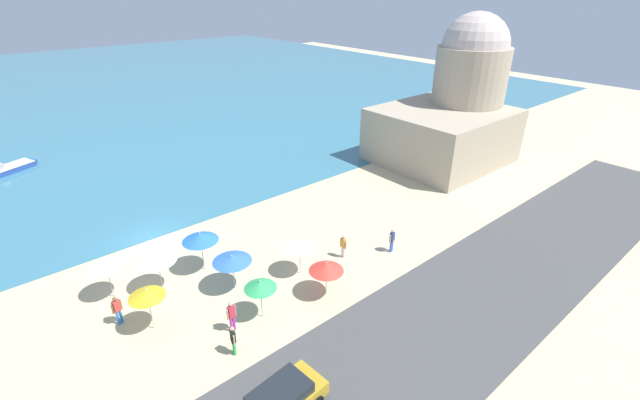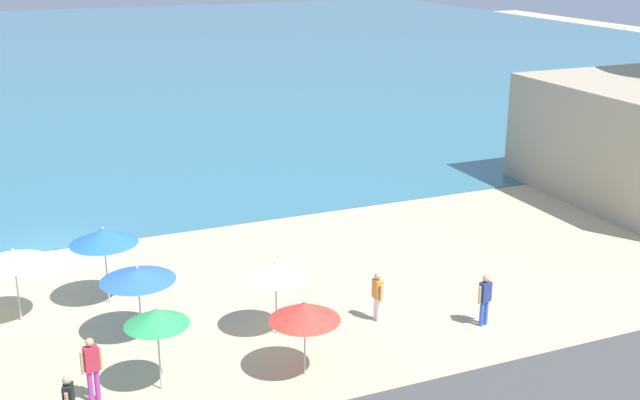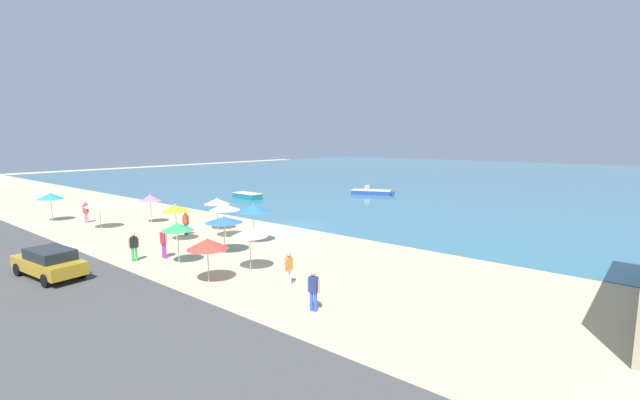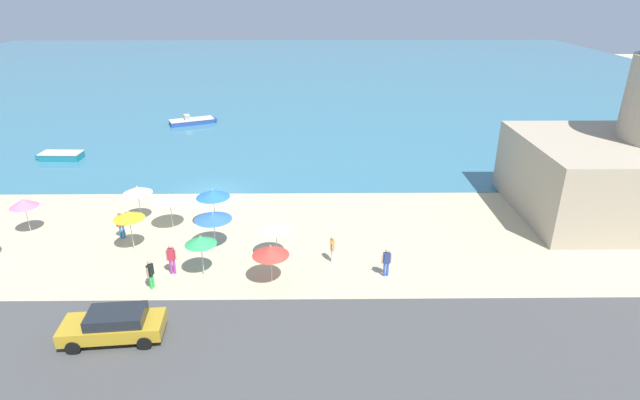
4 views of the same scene
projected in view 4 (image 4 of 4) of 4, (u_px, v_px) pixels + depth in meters
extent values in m
plane|color=#C8B88E|center=(212.00, 194.00, 38.06)|extent=(160.00, 160.00, 0.00)
cube|color=teal|center=(270.00, 73.00, 88.44)|extent=(150.00, 110.00, 0.05)
cube|color=#464746|center=(133.00, 355.00, 21.55)|extent=(80.00, 8.00, 0.06)
cylinder|color=#B2B2B7|center=(171.00, 214.00, 32.35)|extent=(0.05, 0.05, 2.02)
cone|color=silver|center=(169.00, 198.00, 31.89)|extent=(2.15, 2.15, 0.41)
sphere|color=silver|center=(169.00, 194.00, 31.79)|extent=(0.08, 0.08, 0.08)
cylinder|color=#B2B2B7|center=(203.00, 259.00, 27.16)|extent=(0.05, 0.05, 1.96)
cone|color=#32A85B|center=(200.00, 240.00, 26.70)|extent=(1.72, 1.72, 0.43)
sphere|color=silver|center=(200.00, 236.00, 26.60)|extent=(0.08, 0.08, 0.08)
cylinder|color=#B2B2B7|center=(277.00, 244.00, 28.83)|extent=(0.05, 0.05, 1.89)
cone|color=#F8E8CE|center=(276.00, 226.00, 28.39)|extent=(1.90, 1.90, 0.45)
sphere|color=silver|center=(276.00, 222.00, 28.29)|extent=(0.08, 0.08, 0.08)
cylinder|color=#B2B2B7|center=(214.00, 212.00, 32.55)|extent=(0.05, 0.05, 2.15)
cone|color=blue|center=(213.00, 194.00, 32.04)|extent=(2.19, 2.19, 0.49)
sphere|color=silver|center=(212.00, 190.00, 31.93)|extent=(0.08, 0.08, 0.08)
cylinder|color=#B2B2B7|center=(215.00, 233.00, 29.99)|extent=(0.05, 0.05, 1.93)
cone|color=blue|center=(213.00, 217.00, 29.55)|extent=(2.24, 2.24, 0.37)
sphere|color=silver|center=(213.00, 213.00, 29.46)|extent=(0.08, 0.08, 0.08)
cylinder|color=#B2B2B7|center=(271.00, 268.00, 26.51)|extent=(0.05, 0.05, 1.71)
cone|color=#E83D31|center=(271.00, 251.00, 26.09)|extent=(1.97, 1.97, 0.51)
sphere|color=silver|center=(270.00, 246.00, 25.97)|extent=(0.08, 0.08, 0.08)
cylinder|color=#B2B2B7|center=(140.00, 207.00, 33.38)|extent=(0.05, 0.05, 2.07)
cone|color=white|center=(137.00, 190.00, 32.90)|extent=(1.92, 1.92, 0.42)
sphere|color=silver|center=(137.00, 187.00, 32.81)|extent=(0.08, 0.08, 0.08)
cylinder|color=#B2B2B7|center=(28.00, 219.00, 31.80)|extent=(0.05, 0.05, 1.88)
cone|color=pink|center=(23.00, 203.00, 31.34)|extent=(1.72, 1.72, 0.52)
sphere|color=silver|center=(22.00, 199.00, 31.22)|extent=(0.08, 0.08, 0.08)
cylinder|color=#B2B2B7|center=(132.00, 234.00, 29.71)|extent=(0.05, 0.05, 2.12)
cone|color=gold|center=(129.00, 215.00, 29.22)|extent=(1.82, 1.82, 0.44)
sphere|color=silver|center=(128.00, 211.00, 29.12)|extent=(0.08, 0.08, 0.08)
cylinder|color=green|center=(151.00, 282.00, 26.10)|extent=(0.14, 0.14, 0.80)
cylinder|color=green|center=(153.00, 280.00, 26.25)|extent=(0.14, 0.14, 0.80)
cube|color=black|center=(150.00, 270.00, 25.89)|extent=(0.31, 0.41, 0.63)
sphere|color=tan|center=(149.00, 262.00, 25.71)|extent=(0.22, 0.22, 0.22)
cylinder|color=tan|center=(147.00, 273.00, 25.70)|extent=(0.09, 0.09, 0.57)
cylinder|color=tan|center=(153.00, 268.00, 26.12)|extent=(0.09, 0.09, 0.57)
cylinder|color=#A7359F|center=(171.00, 267.00, 27.45)|extent=(0.14, 0.14, 0.88)
cylinder|color=#A7359F|center=(174.00, 266.00, 27.48)|extent=(0.14, 0.14, 0.88)
cube|color=#BE2A43|center=(171.00, 254.00, 27.15)|extent=(0.39, 0.28, 0.69)
sphere|color=tan|center=(170.00, 246.00, 26.96)|extent=(0.22, 0.22, 0.22)
cylinder|color=tan|center=(167.00, 255.00, 27.13)|extent=(0.09, 0.09, 0.62)
cylinder|color=tan|center=(176.00, 255.00, 27.21)|extent=(0.09, 0.09, 0.62)
cylinder|color=white|center=(332.00, 256.00, 28.62)|extent=(0.14, 0.14, 0.77)
cylinder|color=white|center=(332.00, 255.00, 28.79)|extent=(0.14, 0.14, 0.77)
cube|color=orange|center=(332.00, 245.00, 28.43)|extent=(0.23, 0.37, 0.61)
sphere|color=tan|center=(332.00, 238.00, 28.26)|extent=(0.22, 0.22, 0.22)
cylinder|color=tan|center=(333.00, 248.00, 28.23)|extent=(0.09, 0.09, 0.55)
cylinder|color=tan|center=(332.00, 244.00, 28.67)|extent=(0.09, 0.09, 0.55)
cylinder|color=blue|center=(124.00, 232.00, 31.37)|extent=(0.14, 0.14, 0.83)
cylinder|color=blue|center=(121.00, 232.00, 31.32)|extent=(0.14, 0.14, 0.83)
cube|color=#C03C35|center=(120.00, 221.00, 31.05)|extent=(0.41, 0.32, 0.66)
sphere|color=brown|center=(119.00, 215.00, 30.86)|extent=(0.22, 0.22, 0.22)
cylinder|color=brown|center=(125.00, 221.00, 31.14)|extent=(0.09, 0.09, 0.59)
cylinder|color=brown|center=(116.00, 223.00, 30.99)|extent=(0.09, 0.09, 0.59)
cylinder|color=#3755BE|center=(388.00, 269.00, 27.28)|extent=(0.14, 0.14, 0.81)
cylinder|color=#3755BE|center=(384.00, 270.00, 27.25)|extent=(0.14, 0.14, 0.81)
cube|color=navy|center=(387.00, 258.00, 26.98)|extent=(0.40, 0.29, 0.64)
sphere|color=tan|center=(387.00, 251.00, 26.80)|extent=(0.22, 0.22, 0.22)
cylinder|color=tan|center=(391.00, 258.00, 27.05)|extent=(0.09, 0.09, 0.57)
cylinder|color=tan|center=(382.00, 259.00, 26.95)|extent=(0.09, 0.09, 0.57)
cube|color=#B79022|center=(113.00, 327.00, 22.23)|extent=(4.55, 2.13, 0.63)
cube|color=#1E2328|center=(116.00, 316.00, 22.02)|extent=(2.60, 1.75, 0.51)
cylinder|color=black|center=(73.00, 347.00, 21.47)|extent=(0.66, 0.28, 0.64)
cylinder|color=black|center=(86.00, 324.00, 22.96)|extent=(0.66, 0.28, 0.64)
cylinder|color=black|center=(145.00, 343.00, 21.75)|extent=(0.66, 0.28, 0.64)
cylinder|color=black|center=(152.00, 320.00, 23.24)|extent=(0.66, 0.28, 0.64)
cube|color=#2A4998|center=(192.00, 122.00, 56.56)|extent=(5.05, 3.43, 0.48)
cube|color=#2A4998|center=(214.00, 119.00, 57.52)|extent=(0.77, 1.02, 0.29)
cube|color=silver|center=(191.00, 119.00, 56.45)|extent=(5.09, 3.50, 0.08)
cube|color=#B2AD9E|center=(187.00, 118.00, 56.16)|extent=(0.95, 1.15, 0.62)
cube|color=teal|center=(62.00, 156.00, 45.21)|extent=(3.60, 1.68, 0.58)
cube|color=teal|center=(40.00, 155.00, 45.23)|extent=(0.47, 0.89, 0.35)
cube|color=silver|center=(61.00, 153.00, 45.08)|extent=(3.61, 1.76, 0.08)
cube|color=tan|center=(611.00, 178.00, 33.96)|extent=(12.04, 10.71, 5.18)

